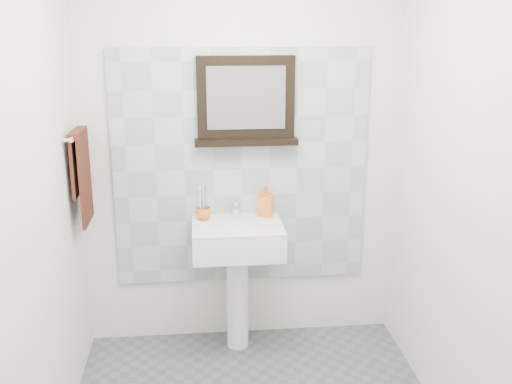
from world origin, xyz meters
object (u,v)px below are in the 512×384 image
(soap_dispenser, at_px, (266,200))
(pedestal_sink, at_px, (237,251))
(framed_mirror, at_px, (246,103))
(hand_towel, at_px, (81,170))
(toothbrush_cup, at_px, (203,214))

(soap_dispenser, bearing_deg, pedestal_sink, -125.97)
(framed_mirror, xyz_separation_m, hand_towel, (-0.97, -0.21, -0.34))
(toothbrush_cup, xyz_separation_m, soap_dispenser, (0.39, 0.04, 0.06))
(soap_dispenser, xyz_separation_m, framed_mirror, (-0.12, 0.05, 0.61))
(toothbrush_cup, distance_m, soap_dispenser, 0.40)
(toothbrush_cup, xyz_separation_m, framed_mirror, (0.28, 0.09, 0.67))
(pedestal_sink, height_order, framed_mirror, framed_mirror)
(pedestal_sink, relative_size, soap_dispenser, 4.80)
(toothbrush_cup, distance_m, framed_mirror, 0.73)
(framed_mirror, height_order, hand_towel, framed_mirror)
(soap_dispenser, relative_size, framed_mirror, 0.31)
(toothbrush_cup, height_order, soap_dispenser, soap_dispenser)
(pedestal_sink, distance_m, hand_towel, 1.05)
(framed_mirror, bearing_deg, pedestal_sink, -111.19)
(toothbrush_cup, bearing_deg, pedestal_sink, -25.90)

